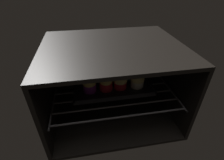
% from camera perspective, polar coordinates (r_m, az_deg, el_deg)
% --- Properties ---
extents(oven_cavity, '(0.59, 0.47, 0.37)m').
position_cam_1_polar(oven_cavity, '(0.82, -0.34, 0.78)').
color(oven_cavity, black).
rests_on(oven_cavity, ground).
extents(oven_rack, '(0.55, 0.42, 0.01)m').
position_cam_1_polar(oven_rack, '(0.81, 0.17, -2.87)').
color(oven_rack, '#4C494C').
rests_on(oven_rack, oven_cavity).
extents(baking_tray, '(0.37, 0.22, 0.02)m').
position_cam_1_polar(baking_tray, '(0.81, 0.00, -1.66)').
color(baking_tray, black).
rests_on(baking_tray, oven_rack).
extents(muffin_row0_col0, '(0.06, 0.06, 0.08)m').
position_cam_1_polar(muffin_row0_col0, '(0.75, -7.73, -1.33)').
color(muffin_row0_col0, '#7A238C').
rests_on(muffin_row0_col0, baking_tray).
extents(muffin_row0_col1, '(0.06, 0.06, 0.08)m').
position_cam_1_polar(muffin_row0_col1, '(0.75, -2.10, -0.91)').
color(muffin_row0_col1, red).
rests_on(muffin_row0_col1, baking_tray).
extents(muffin_row0_col2, '(0.06, 0.06, 0.08)m').
position_cam_1_polar(muffin_row0_col2, '(0.77, 2.84, -0.34)').
color(muffin_row0_col2, red).
rests_on(muffin_row0_col2, baking_tray).
extents(muffin_row0_col3, '(0.07, 0.07, 0.08)m').
position_cam_1_polar(muffin_row0_col3, '(0.78, 8.71, 0.17)').
color(muffin_row0_col3, silver).
rests_on(muffin_row0_col3, baking_tray).
extents(muffin_row1_col0, '(0.06, 0.06, 0.08)m').
position_cam_1_polar(muffin_row1_col0, '(0.81, -8.00, 1.38)').
color(muffin_row1_col0, '#1928B7').
rests_on(muffin_row1_col0, baking_tray).
extents(muffin_row1_col1, '(0.06, 0.06, 0.08)m').
position_cam_1_polar(muffin_row1_col1, '(0.82, -3.16, 1.88)').
color(muffin_row1_col1, '#0C8C84').
rests_on(muffin_row1_col1, baking_tray).
extents(muffin_row1_col2, '(0.06, 0.06, 0.08)m').
position_cam_1_polar(muffin_row1_col2, '(0.82, 2.18, 2.29)').
color(muffin_row1_col2, '#1928B7').
rests_on(muffin_row1_col2, baking_tray).
extents(muffin_row1_col3, '(0.06, 0.06, 0.08)m').
position_cam_1_polar(muffin_row1_col3, '(0.84, 6.76, 2.94)').
color(muffin_row1_col3, '#0C8C84').
rests_on(muffin_row1_col3, baking_tray).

